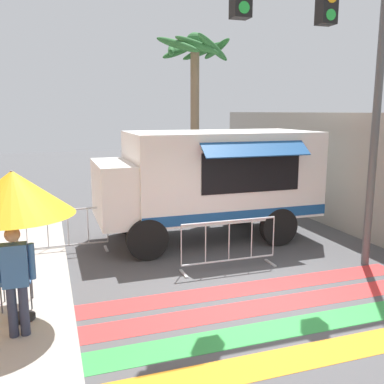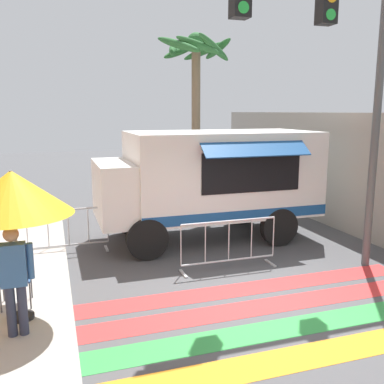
{
  "view_description": "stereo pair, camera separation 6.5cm",
  "coord_description": "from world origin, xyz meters",
  "px_view_note": "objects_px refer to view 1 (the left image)",
  "views": [
    {
      "loc": [
        -3.41,
        -6.16,
        3.24
      ],
      "look_at": [
        -0.49,
        2.5,
        1.51
      ],
      "focal_mm": 40.0,
      "sensor_mm": 36.0,
      "label": 1
    },
    {
      "loc": [
        -3.35,
        -6.18,
        3.24
      ],
      "look_at": [
        -0.49,
        2.5,
        1.51
      ],
      "focal_mm": 40.0,
      "sensor_mm": 36.0,
      "label": 2
    }
  ],
  "objects_px": {
    "barricade_side": "(68,232)",
    "palm_tree": "(194,76)",
    "patio_umbrella": "(13,194)",
    "vendor_person": "(15,276)",
    "traffic_signal_pole": "(328,46)",
    "folding_chair": "(16,273)",
    "barricade_front": "(229,245)",
    "food_truck": "(205,177)"
  },
  "relations": [
    {
      "from": "food_truck",
      "to": "vendor_person",
      "type": "relative_size",
      "value": 3.48
    },
    {
      "from": "patio_umbrella",
      "to": "vendor_person",
      "type": "relative_size",
      "value": 1.44
    },
    {
      "from": "patio_umbrella",
      "to": "barricade_side",
      "type": "distance_m",
      "value": 3.87
    },
    {
      "from": "barricade_front",
      "to": "barricade_side",
      "type": "distance_m",
      "value": 3.75
    },
    {
      "from": "barricade_front",
      "to": "palm_tree",
      "type": "distance_m",
      "value": 6.99
    },
    {
      "from": "vendor_person",
      "to": "barricade_side",
      "type": "xyz_separation_m",
      "value": [
        0.85,
        3.93,
        -0.53
      ]
    },
    {
      "from": "folding_chair",
      "to": "palm_tree",
      "type": "xyz_separation_m",
      "value": [
        5.23,
        6.4,
        3.7
      ]
    },
    {
      "from": "traffic_signal_pole",
      "to": "vendor_person",
      "type": "distance_m",
      "value": 6.64
    },
    {
      "from": "vendor_person",
      "to": "palm_tree",
      "type": "height_order",
      "value": "palm_tree"
    },
    {
      "from": "vendor_person",
      "to": "barricade_front",
      "type": "distance_m",
      "value": 4.38
    },
    {
      "from": "vendor_person",
      "to": "food_truck",
      "type": "bearing_deg",
      "value": 53.19
    },
    {
      "from": "food_truck",
      "to": "folding_chair",
      "type": "xyz_separation_m",
      "value": [
        -4.32,
        -2.89,
        -0.94
      ]
    },
    {
      "from": "vendor_person",
      "to": "palm_tree",
      "type": "bearing_deg",
      "value": 65.4
    },
    {
      "from": "food_truck",
      "to": "barricade_side",
      "type": "height_order",
      "value": "food_truck"
    },
    {
      "from": "barricade_side",
      "to": "palm_tree",
      "type": "bearing_deg",
      "value": 39.83
    },
    {
      "from": "food_truck",
      "to": "vendor_person",
      "type": "distance_m",
      "value": 5.85
    },
    {
      "from": "traffic_signal_pole",
      "to": "palm_tree",
      "type": "relative_size",
      "value": 1.1
    },
    {
      "from": "patio_umbrella",
      "to": "palm_tree",
      "type": "xyz_separation_m",
      "value": [
        5.13,
        7.01,
        2.29
      ]
    },
    {
      "from": "food_truck",
      "to": "vendor_person",
      "type": "height_order",
      "value": "food_truck"
    },
    {
      "from": "food_truck",
      "to": "vendor_person",
      "type": "xyz_separation_m",
      "value": [
        -4.24,
        -4.0,
        -0.58
      ]
    },
    {
      "from": "barricade_side",
      "to": "palm_tree",
      "type": "xyz_separation_m",
      "value": [
        4.3,
        3.58,
        3.86
      ]
    },
    {
      "from": "patio_umbrella",
      "to": "vendor_person",
      "type": "xyz_separation_m",
      "value": [
        -0.02,
        -0.5,
        -1.05
      ]
    },
    {
      "from": "folding_chair",
      "to": "barricade_side",
      "type": "xyz_separation_m",
      "value": [
        0.94,
        2.82,
        -0.17
      ]
    },
    {
      "from": "patio_umbrella",
      "to": "palm_tree",
      "type": "height_order",
      "value": "palm_tree"
    },
    {
      "from": "folding_chair",
      "to": "vendor_person",
      "type": "xyz_separation_m",
      "value": [
        0.08,
        -1.11,
        0.36
      ]
    },
    {
      "from": "patio_umbrella",
      "to": "palm_tree",
      "type": "distance_m",
      "value": 8.99
    },
    {
      "from": "traffic_signal_pole",
      "to": "patio_umbrella",
      "type": "relative_size",
      "value": 2.78
    },
    {
      "from": "patio_umbrella",
      "to": "folding_chair",
      "type": "bearing_deg",
      "value": 99.1
    },
    {
      "from": "patio_umbrella",
      "to": "barricade_side",
      "type": "bearing_deg",
      "value": 76.27
    },
    {
      "from": "traffic_signal_pole",
      "to": "barricade_side",
      "type": "relative_size",
      "value": 3.47
    },
    {
      "from": "food_truck",
      "to": "palm_tree",
      "type": "xyz_separation_m",
      "value": [
        0.91,
        3.51,
        2.76
      ]
    },
    {
      "from": "food_truck",
      "to": "vendor_person",
      "type": "bearing_deg",
      "value": -136.65
    },
    {
      "from": "patio_umbrella",
      "to": "vendor_person",
      "type": "distance_m",
      "value": 1.16
    },
    {
      "from": "vendor_person",
      "to": "barricade_side",
      "type": "bearing_deg",
      "value": 87.58
    },
    {
      "from": "barricade_front",
      "to": "folding_chair",
      "type": "bearing_deg",
      "value": -170.19
    },
    {
      "from": "vendor_person",
      "to": "folding_chair",
      "type": "bearing_deg",
      "value": 104.13
    },
    {
      "from": "traffic_signal_pole",
      "to": "patio_umbrella",
      "type": "distance_m",
      "value": 6.09
    },
    {
      "from": "vendor_person",
      "to": "palm_tree",
      "type": "relative_size",
      "value": 0.27
    },
    {
      "from": "traffic_signal_pole",
      "to": "palm_tree",
      "type": "height_order",
      "value": "traffic_signal_pole"
    },
    {
      "from": "vendor_person",
      "to": "barricade_side",
      "type": "relative_size",
      "value": 0.86
    },
    {
      "from": "food_truck",
      "to": "barricade_front",
      "type": "relative_size",
      "value": 2.61
    },
    {
      "from": "barricade_front",
      "to": "palm_tree",
      "type": "height_order",
      "value": "palm_tree"
    }
  ]
}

